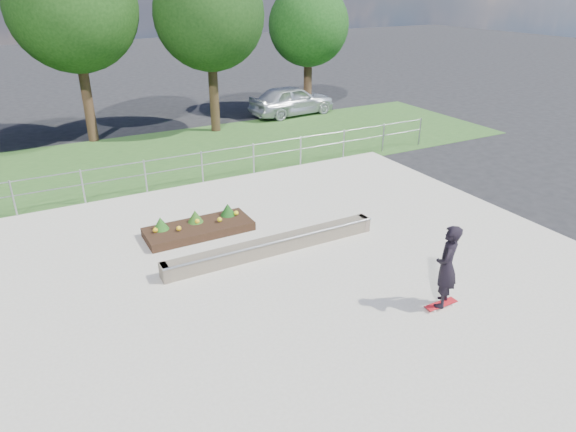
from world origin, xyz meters
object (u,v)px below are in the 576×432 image
(skateboarder, at_px, (447,267))
(parked_car, at_px, (292,100))
(planter_bed, at_px, (198,227))
(grind_ledge, at_px, (273,245))

(skateboarder, height_order, parked_car, skateboarder)
(planter_bed, distance_m, parked_car, 14.70)
(grind_ledge, bearing_deg, planter_bed, 123.02)
(skateboarder, xyz_separation_m, parked_car, (5.84, 17.42, -0.28))
(parked_car, bearing_deg, skateboarder, 156.12)
(skateboarder, relative_size, parked_car, 0.42)
(grind_ledge, height_order, planter_bed, planter_bed)
(grind_ledge, xyz_separation_m, skateboarder, (2.11, -3.98, 0.81))
(planter_bed, relative_size, parked_car, 0.64)
(grind_ledge, bearing_deg, skateboarder, -62.05)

